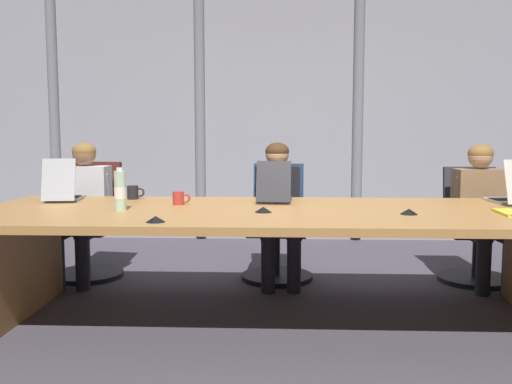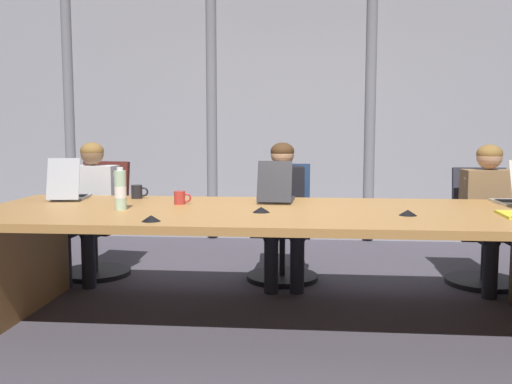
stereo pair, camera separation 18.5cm
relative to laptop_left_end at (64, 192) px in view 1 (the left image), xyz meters
The scene contains 18 objects.
ground_plane 1.82m from the laptop_left_end, 14.86° to the right, with size 14.12×14.12×0.00m, color #47424C.
conference_table 1.65m from the laptop_left_end, 14.86° to the right, with size 3.94×1.40×0.74m.
curtain_backdrop 3.00m from the laptop_left_end, 57.25° to the left, with size 7.06×0.17×2.89m.
laptop_left_end is the anchor object (origin of this frame).
laptop_left_mid 1.55m from the laptop_left_end, ahead, with size 0.26×0.42×0.30m.
laptop_center 3.22m from the laptop_left_end, ahead, with size 0.25×0.45×0.31m.
office_chair_left_end 0.80m from the laptop_left_end, 94.14° to the left, with size 0.60×0.61×0.98m.
office_chair_left_mid 1.76m from the laptop_left_end, 23.28° to the left, with size 0.60×0.60×0.96m.
office_chair_center 3.31m from the laptop_left_end, 11.84° to the left, with size 0.60×0.60×0.94m.
person_left_end 0.54m from the laptop_left_end, 95.50° to the left, with size 0.41×0.55×1.15m.
person_left_mid 1.66m from the laptop_left_end, 17.96° to the left, with size 0.40×0.57×1.15m.
person_center 3.26m from the laptop_left_end, ahead, with size 0.42×0.56×1.14m.
water_bottle_primary 0.76m from the laptop_left_end, 41.94° to the right, with size 0.08×0.08×0.28m.
coffee_mug_near 0.91m from the laptop_left_end, 12.86° to the right, with size 0.12×0.08×0.09m.
coffee_mug_far 0.50m from the laptop_left_end, 11.87° to the left, with size 0.13×0.08×0.10m.
conference_mic_left_side 1.31m from the laptop_left_end, 46.99° to the right, with size 0.11×0.11×0.04m, color black.
conference_mic_middle 2.45m from the laptop_left_end, 13.98° to the right, with size 0.11×0.11×0.04m, color black.
conference_mic_right_side 1.58m from the laptop_left_end, 20.12° to the right, with size 0.11×0.11×0.04m, color black.
Camera 1 is at (0.01, -3.70, 1.25)m, focal length 40.23 mm.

